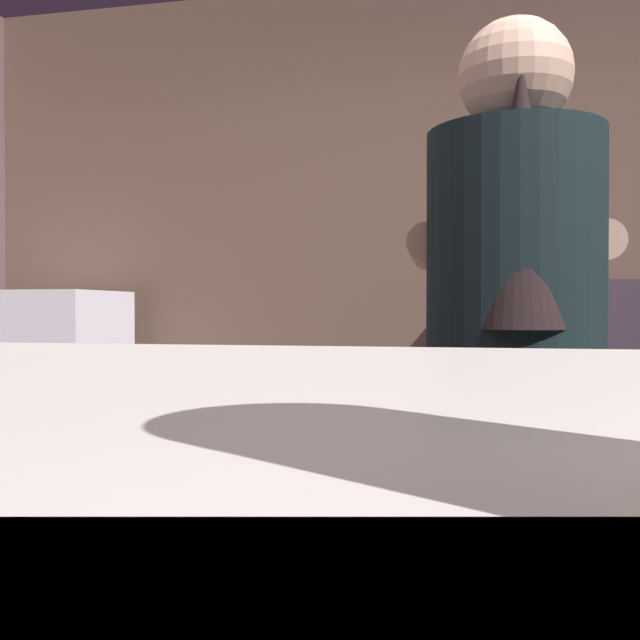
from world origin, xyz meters
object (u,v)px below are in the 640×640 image
Objects in this scene: mini_fridge at (48,415)px; bartender at (514,382)px; chefs_knife at (625,383)px; bottle_olive_oil at (498,265)px; mixing_bowl at (364,369)px; bottle_vinegar at (593,256)px; bottle_hot_sauce at (593,261)px; bottle_soy at (520,262)px.

mini_fridge is 0.72× the size of bartender.
bottle_olive_oil is at bearing 118.91° from chefs_knife.
mixing_bowl is (-0.36, 0.41, -0.01)m from bartender.
bottle_vinegar is 0.13m from bottle_hot_sauce.
bottle_olive_oil is at bearing -3.82° from bartender.
mini_fridge is 2.68m from bartender.
bottle_hot_sauce reaches higher than bottle_soy.
chefs_knife is 1.20× the size of bottle_olive_oil.
bartender reaches higher than bottle_soy.
mini_fridge is 5.43× the size of bottle_soy.
bartender is at bearing -93.73° from bottle_soy.
bottle_vinegar is 1.14× the size of bottle_hot_sauce.
bottle_vinegar is at bearing 59.82° from mixing_bowl.
bartender is at bearing -105.41° from chefs_knife.
bottle_hot_sauce is at bearing 10.57° from bottle_soy.
bottle_vinegar is at bearing -16.32° from bartender.
bartender reaches higher than bottle_hot_sauce.
mixing_bowl is 0.90× the size of bottle_soy.
mini_fridge is at bearing 48.64° from bartender.
bartender is 6.96× the size of chefs_knife.
bottle_vinegar is (0.76, 1.31, 0.38)m from mixing_bowl.
bottle_soy is at bearing -45.09° from bottle_olive_oil.
bartender is 0.49m from chefs_knife.
mini_fridge is 2.24m from bottle_olive_oil.
chefs_knife is 1.50m from bottle_hot_sauce.
bottle_soy is at bearing 115.84° from chefs_knife.
mixing_bowl is 1.56m from bottle_olive_oil.
bottle_olive_oil is 0.91× the size of bottle_soy.
bottle_vinegar is at bearing 1.78° from mini_fridge.
bottle_hot_sauce is at bearing -16.08° from bartender.
bottle_hot_sauce is at bearing 103.28° from chefs_knife.
mini_fridge is at bearing 144.41° from mixing_bowl.
bartender reaches higher than bottle_olive_oil.
mini_fridge is at bearing -178.22° from bottle_vinegar.
chefs_knife is 1.06× the size of bottle_hot_sauce.
bartender reaches higher than bottle_vinegar.
bottle_soy is at bearing -169.43° from bottle_hot_sauce.
bottle_vinegar is (0.13, 1.32, 0.40)m from chefs_knife.
bottle_soy reaches higher than bottle_olive_oil.
bottle_olive_oil reaches higher than chefs_knife.
mixing_bowl is 0.76× the size of bottle_vinegar.
bottle_vinegar reaches higher than mixing_bowl.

